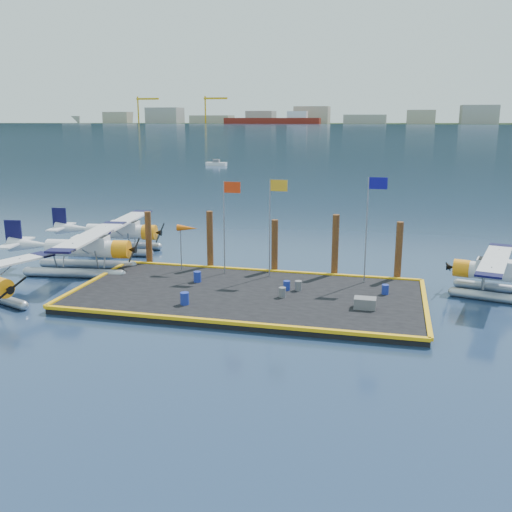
{
  "coord_description": "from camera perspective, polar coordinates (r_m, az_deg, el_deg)",
  "views": [
    {
      "loc": [
        7.88,
        -30.75,
        10.37
      ],
      "look_at": [
        0.04,
        2.0,
        2.14
      ],
      "focal_mm": 40.0,
      "sensor_mm": 36.0,
      "label": 1
    }
  ],
  "objects": [
    {
      "name": "flagpole_yellow",
      "position": [
        35.77,
        1.71,
        4.31
      ],
      "size": [
        1.14,
        0.08,
        6.2
      ],
      "color": "gray",
      "rests_on": "dock"
    },
    {
      "name": "windsock",
      "position": [
        37.56,
        -6.9,
        2.68
      ],
      "size": [
        1.4,
        0.44,
        3.12
      ],
      "color": "gray",
      "rests_on": "dock"
    },
    {
      "name": "drum_1",
      "position": [
        32.42,
        2.65,
        -3.65
      ],
      "size": [
        0.41,
        0.41,
        0.57
      ],
      "primitive_type": "cylinder",
      "color": "#5A5A5F",
      "rests_on": "dock"
    },
    {
      "name": "flagpole_red",
      "position": [
        36.51,
        -2.91,
        4.3
      ],
      "size": [
        1.14,
        0.08,
        6.0
      ],
      "color": "gray",
      "rests_on": "dock"
    },
    {
      "name": "dock_bumpers",
      "position": [
        33.24,
        -0.87,
        -3.55
      ],
      "size": [
        20.25,
        10.25,
        0.18
      ],
      "primitive_type": null,
      "color": "#EAA80D",
      "rests_on": "dock"
    },
    {
      "name": "drum_3",
      "position": [
        31.4,
        -7.15,
        -4.23
      ],
      "size": [
        0.48,
        0.48,
        0.68
      ],
      "primitive_type": "cylinder",
      "color": "navy",
      "rests_on": "dock"
    },
    {
      "name": "piling_1",
      "position": [
        38.94,
        -4.62,
        1.43
      ],
      "size": [
        0.44,
        0.44,
        4.2
      ],
      "primitive_type": "cylinder",
      "color": "#4B2215",
      "rests_on": "ground"
    },
    {
      "name": "dock",
      "position": [
        33.33,
        -0.87,
        -4.03
      ],
      "size": [
        20.0,
        10.0,
        0.4
      ],
      "primitive_type": "cube",
      "color": "black",
      "rests_on": "ground"
    },
    {
      "name": "drum_2",
      "position": [
        33.74,
        4.26,
        -2.97
      ],
      "size": [
        0.41,
        0.41,
        0.58
      ],
      "primitive_type": "cylinder",
      "color": "#5A5A5F",
      "rests_on": "dock"
    },
    {
      "name": "far_backdrop",
      "position": [
        1783.42,
        21.5,
        12.78
      ],
      "size": [
        3050.0,
        2050.0,
        810.0
      ],
      "color": "black",
      "rests_on": "ground"
    },
    {
      "name": "piling_0",
      "position": [
        40.56,
        -10.68,
        1.59
      ],
      "size": [
        0.44,
        0.44,
        4.0
      ],
      "primitive_type": "cylinder",
      "color": "#4B2215",
      "rests_on": "ground"
    },
    {
      "name": "drum_0",
      "position": [
        35.53,
        -5.88,
        -2.07
      ],
      "size": [
        0.47,
        0.47,
        0.66
      ],
      "primitive_type": "cylinder",
      "color": "navy",
      "rests_on": "dock"
    },
    {
      "name": "piling_3",
      "position": [
        37.22,
        7.92,
        0.85
      ],
      "size": [
        0.44,
        0.44,
        4.3
      ],
      "primitive_type": "cylinder",
      "color": "#4B2215",
      "rests_on": "ground"
    },
    {
      "name": "drum_4",
      "position": [
        33.77,
        12.8,
        -3.28
      ],
      "size": [
        0.4,
        0.4,
        0.56
      ],
      "primitive_type": "cylinder",
      "color": "navy",
      "rests_on": "dock"
    },
    {
      "name": "flagpole_blue",
      "position": [
        35.03,
        11.38,
        4.13
      ],
      "size": [
        1.14,
        0.08,
        6.5
      ],
      "color": "gray",
      "rests_on": "dock"
    },
    {
      "name": "crate",
      "position": [
        31.1,
        10.84,
        -4.65
      ],
      "size": [
        1.16,
        0.77,
        0.58
      ],
      "primitive_type": "cube",
      "color": "#5A5A5F",
      "rests_on": "dock"
    },
    {
      "name": "seaplane_b",
      "position": [
        40.19,
        -16.67,
        0.49
      ],
      "size": [
        9.15,
        10.1,
        3.57
      ],
      "rotation": [
        0.0,
        0.0,
        -1.45
      ],
      "color": "#9A9FA8",
      "rests_on": "ground"
    },
    {
      "name": "seaplane_d",
      "position": [
        36.32,
        23.26,
        -1.78
      ],
      "size": [
        8.09,
        8.76,
        3.11
      ],
      "rotation": [
        0.0,
        0.0,
        1.33
      ],
      "color": "#9A9FA8",
      "rests_on": "ground"
    },
    {
      "name": "piling_2",
      "position": [
        37.85,
        1.87,
        0.8
      ],
      "size": [
        0.44,
        0.44,
        3.8
      ],
      "primitive_type": "cylinder",
      "color": "#4B2215",
      "rests_on": "ground"
    },
    {
      "name": "drum_5",
      "position": [
        33.74,
        3.08,
        -2.96
      ],
      "size": [
        0.4,
        0.4,
        0.57
      ],
      "primitive_type": "cylinder",
      "color": "navy",
      "rests_on": "dock"
    },
    {
      "name": "seaplane_c",
      "position": [
        45.76,
        -13.49,
        2.18
      ],
      "size": [
        8.81,
        9.73,
        3.44
      ],
      "rotation": [
        0.0,
        0.0,
        -1.47
      ],
      "color": "#9A9FA8",
      "rests_on": "ground"
    },
    {
      "name": "ground",
      "position": [
        33.39,
        -0.87,
        -4.35
      ],
      "size": [
        4000.0,
        4000.0,
        0.0
      ],
      "primitive_type": "plane",
      "color": "#182E4A",
      "rests_on": "ground"
    },
    {
      "name": "piling_4",
      "position": [
        37.11,
        14.07,
        0.29
      ],
      "size": [
        0.44,
        0.44,
        4.0
      ],
      "primitive_type": "cylinder",
      "color": "#4B2215",
      "rests_on": "ground"
    }
  ]
}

